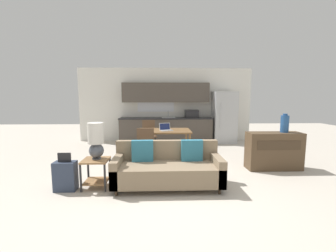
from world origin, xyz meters
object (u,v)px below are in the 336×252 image
(dining_table, at_px, (164,132))
(table_lamp, at_px, (96,140))
(refrigerator, at_px, (224,117))
(vase, at_px, (285,124))
(dining_chair_far_left, at_px, (149,134))
(suitcase, at_px, (65,176))
(credenza, at_px, (274,151))
(laptop, at_px, (166,129))
(dining_chair_near_left, at_px, (146,144))
(couch, at_px, (167,168))
(side_table, at_px, (96,169))

(dining_table, bearing_deg, table_lamp, -121.37)
(refrigerator, distance_m, table_lamp, 5.31)
(vase, distance_m, dining_chair_far_left, 3.76)
(refrigerator, height_order, suitcase, refrigerator)
(credenza, bearing_deg, laptop, 154.76)
(dining_chair_near_left, relative_size, suitcase, 1.36)
(table_lamp, bearing_deg, dining_table, 58.63)
(refrigerator, bearing_deg, credenza, -85.23)
(dining_table, height_order, laptop, laptop)
(couch, height_order, vase, vase)
(dining_chair_near_left, height_order, dining_chair_far_left, same)
(laptop, bearing_deg, vase, -44.40)
(dining_chair_far_left, height_order, laptop, laptop)
(dining_chair_far_left, height_order, suitcase, dining_chair_far_left)
(side_table, distance_m, laptop, 2.49)
(credenza, distance_m, dining_chair_far_left, 3.55)
(dining_table, relative_size, couch, 0.73)
(dining_chair_far_left, bearing_deg, refrigerator, 14.50)
(table_lamp, relative_size, vase, 1.56)
(side_table, bearing_deg, credenza, 13.85)
(couch, bearing_deg, table_lamp, 179.81)
(table_lamp, distance_m, laptop, 2.42)
(refrigerator, height_order, dining_chair_near_left, refrigerator)
(refrigerator, xyz_separation_m, dining_chair_near_left, (-2.66, -2.75, -0.41))
(laptop, bearing_deg, refrigerator, 20.92)
(refrigerator, relative_size, dining_chair_far_left, 1.99)
(couch, relative_size, laptop, 4.96)
(vase, height_order, laptop, vase)
(dining_chair_near_left, bearing_deg, suitcase, 49.52)
(side_table, xyz_separation_m, table_lamp, (0.01, 0.04, 0.52))
(credenza, relative_size, vase, 2.85)
(table_lamp, xyz_separation_m, dining_chair_near_left, (0.82, 1.26, -0.36))
(side_table, distance_m, vase, 4.14)
(side_table, height_order, vase, vase)
(dining_table, bearing_deg, suitcase, -128.48)
(side_table, relative_size, table_lamp, 0.79)
(credenza, xyz_separation_m, dining_chair_far_left, (-2.93, 2.01, 0.09))
(side_table, height_order, dining_chair_far_left, dining_chair_far_left)
(vase, relative_size, dining_chair_far_left, 0.46)
(vase, bearing_deg, couch, -161.10)
(refrigerator, height_order, dining_table, refrigerator)
(dining_chair_near_left, bearing_deg, couch, 112.89)
(refrigerator, bearing_deg, side_table, -130.68)
(table_lamp, height_order, credenza, table_lamp)
(refrigerator, relative_size, table_lamp, 2.78)
(dining_table, xyz_separation_m, dining_chair_near_left, (-0.46, -0.83, -0.16))
(table_lamp, bearing_deg, credenza, 13.34)
(dining_table, bearing_deg, dining_chair_far_left, 119.98)
(credenza, bearing_deg, suitcase, -166.22)
(couch, bearing_deg, refrigerator, 61.43)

